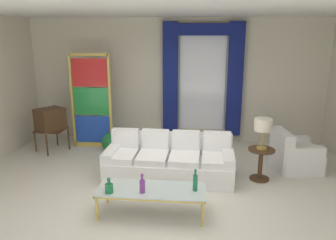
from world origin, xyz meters
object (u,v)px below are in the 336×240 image
object	(u,v)px
round_side_table	(261,161)
peacock_figurine	(110,143)
bottle_blue_decanter	(195,182)
couch_white_long	(170,161)
coffee_table	(152,191)
vintage_tv	(50,120)
armchair_white	(293,156)
bottle_crystal_tall	(109,187)
table_lamp_brass	(263,126)
bottle_amber_squat	(142,185)
stained_glass_divider	(91,103)

from	to	relation	value
round_side_table	peacock_figurine	bearing A→B (deg)	160.42
bottle_blue_decanter	round_side_table	world-z (taller)	bottle_blue_decanter
couch_white_long	coffee_table	xyz separation A→B (m)	(-0.14, -1.36, 0.07)
couch_white_long	vintage_tv	size ratio (longest dim) A/B	1.75
vintage_tv	armchair_white	distance (m)	5.27
bottle_crystal_tall	vintage_tv	world-z (taller)	vintage_tv
armchair_white	peacock_figurine	distance (m)	3.91
bottle_blue_decanter	bottle_crystal_tall	size ratio (longest dim) A/B	1.46
bottle_crystal_tall	peacock_figurine	size ratio (longest dim) A/B	0.39
table_lamp_brass	round_side_table	bearing A→B (deg)	-45.00
coffee_table	round_side_table	distance (m)	2.29
vintage_tv	armchair_white	size ratio (longest dim) A/B	1.46
coffee_table	bottle_amber_squat	xyz separation A→B (m)	(-0.11, -0.13, 0.15)
coffee_table	bottle_blue_decanter	bearing A→B (deg)	0.01
peacock_figurine	coffee_table	bearing A→B (deg)	-62.11
couch_white_long	bottle_blue_decanter	bearing A→B (deg)	-69.87
coffee_table	round_side_table	world-z (taller)	round_side_table
bottle_blue_decanter	stained_glass_divider	xyz separation A→B (m)	(-2.47, 2.90, 0.51)
bottle_amber_squat	armchair_white	size ratio (longest dim) A/B	0.32
bottle_blue_decanter	table_lamp_brass	world-z (taller)	table_lamp_brass
couch_white_long	armchair_white	bearing A→B (deg)	13.70
bottle_crystal_tall	coffee_table	bearing A→B (deg)	17.14
couch_white_long	bottle_crystal_tall	world-z (taller)	couch_white_long
couch_white_long	stained_glass_divider	bearing A→B (deg)	142.07
peacock_figurine	table_lamp_brass	size ratio (longest dim) A/B	1.05
coffee_table	bottle_crystal_tall	xyz separation A→B (m)	(-0.59, -0.18, 0.11)
table_lamp_brass	peacock_figurine	bearing A→B (deg)	160.42
bottle_crystal_tall	table_lamp_brass	bearing A→B (deg)	33.41
couch_white_long	stained_glass_divider	distance (m)	2.61
bottle_crystal_tall	bottle_amber_squat	xyz separation A→B (m)	(0.47, 0.05, 0.03)
bottle_crystal_tall	armchair_white	bearing A→B (deg)	34.29
armchair_white	table_lamp_brass	size ratio (longest dim) A/B	1.62
bottle_crystal_tall	stained_glass_divider	world-z (taller)	stained_glass_divider
couch_white_long	peacock_figurine	size ratio (longest dim) A/B	3.93
couch_white_long	table_lamp_brass	world-z (taller)	table_lamp_brass
coffee_table	bottle_amber_squat	world-z (taller)	bottle_amber_squat
vintage_tv	armchair_white	xyz separation A→B (m)	(5.22, -0.59, -0.44)
couch_white_long	table_lamp_brass	size ratio (longest dim) A/B	4.13
bottle_blue_decanter	round_side_table	size ratio (longest dim) A/B	0.57
table_lamp_brass	armchair_white	bearing A→B (deg)	37.05
coffee_table	stained_glass_divider	bearing A→B (deg)	122.30
peacock_figurine	bottle_blue_decanter	bearing A→B (deg)	-51.96
table_lamp_brass	coffee_table	bearing A→B (deg)	-142.28
vintage_tv	armchair_white	bearing A→B (deg)	-6.45
coffee_table	peacock_figurine	world-z (taller)	peacock_figurine
coffee_table	armchair_white	world-z (taller)	armchair_white
vintage_tv	armchair_white	world-z (taller)	vintage_tv
bottle_amber_squat	table_lamp_brass	size ratio (longest dim) A/B	0.51
couch_white_long	bottle_blue_decanter	xyz separation A→B (m)	(0.50, -1.36, 0.24)
round_side_table	vintage_tv	bearing A→B (deg)	165.79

